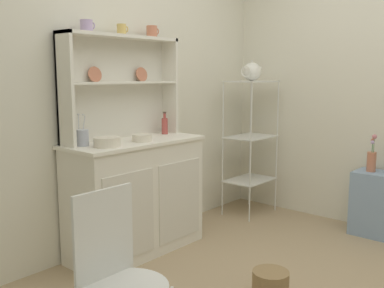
# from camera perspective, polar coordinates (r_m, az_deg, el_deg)

# --- Properties ---
(wall_back) EXTENTS (3.84, 0.05, 2.50)m
(wall_back) POSITION_cam_1_polar(r_m,az_deg,el_deg) (3.47, -9.07, 7.58)
(wall_back) COLOR silver
(wall_back) RESTS_ON ground
(hutch_cabinet) EXTENTS (1.08, 0.45, 0.85)m
(hutch_cabinet) POSITION_cam_1_polar(r_m,az_deg,el_deg) (3.33, -7.23, -6.59)
(hutch_cabinet) COLOR white
(hutch_cabinet) RESTS_ON ground
(hutch_shelf_unit) EXTENTS (1.00, 0.18, 0.76)m
(hutch_shelf_unit) POSITION_cam_1_polar(r_m,az_deg,el_deg) (3.34, -9.43, 8.22)
(hutch_shelf_unit) COLOR silver
(hutch_shelf_unit) RESTS_ON hutch_cabinet
(bakers_rack) EXTENTS (0.48, 0.33, 1.27)m
(bakers_rack) POSITION_cam_1_polar(r_m,az_deg,el_deg) (4.20, 7.59, 1.50)
(bakers_rack) COLOR silver
(bakers_rack) RESTS_ON ground
(side_shelf_blue) EXTENTS (0.28, 0.48, 0.53)m
(side_shelf_blue) POSITION_cam_1_polar(r_m,az_deg,el_deg) (3.98, 23.55, -7.27)
(side_shelf_blue) COLOR #849EBC
(side_shelf_blue) RESTS_ON ground
(wire_chair) EXTENTS (0.36, 0.36, 0.85)m
(wire_chair) POSITION_cam_1_polar(r_m,az_deg,el_deg) (1.95, -9.72, -15.69)
(wire_chair) COLOR white
(wire_chair) RESTS_ON ground
(floor_basket) EXTENTS (0.22, 0.22, 0.17)m
(floor_basket) POSITION_cam_1_polar(r_m,az_deg,el_deg) (2.80, 10.13, -17.49)
(floor_basket) COLOR #93754C
(floor_basket) RESTS_ON ground
(cup_lilac_0) EXTENTS (0.10, 0.08, 0.08)m
(cup_lilac_0) POSITION_cam_1_polar(r_m,az_deg,el_deg) (3.13, -13.49, 14.66)
(cup_lilac_0) COLOR #B79ECC
(cup_lilac_0) RESTS_ON hutch_shelf_unit
(cup_gold_1) EXTENTS (0.08, 0.07, 0.08)m
(cup_gold_1) POSITION_cam_1_polar(r_m,az_deg,el_deg) (3.32, -9.08, 14.43)
(cup_gold_1) COLOR #DBB760
(cup_gold_1) RESTS_ON hutch_shelf_unit
(cup_terracotta_2) EXTENTS (0.10, 0.08, 0.09)m
(cup_terracotta_2) POSITION_cam_1_polar(r_m,az_deg,el_deg) (3.52, -5.21, 14.29)
(cup_terracotta_2) COLOR #C67556
(cup_terracotta_2) RESTS_ON hutch_shelf_unit
(bowl_mixing_large) EXTENTS (0.18, 0.18, 0.06)m
(bowl_mixing_large) POSITION_cam_1_polar(r_m,az_deg,el_deg) (2.99, -10.95, 0.26)
(bowl_mixing_large) COLOR silver
(bowl_mixing_large) RESTS_ON hutch_cabinet
(bowl_floral_medium) EXTENTS (0.14, 0.14, 0.05)m
(bowl_floral_medium) POSITION_cam_1_polar(r_m,az_deg,el_deg) (3.19, -6.51, 0.80)
(bowl_floral_medium) COLOR silver
(bowl_floral_medium) RESTS_ON hutch_cabinet
(jam_bottle) EXTENTS (0.05, 0.05, 0.18)m
(jam_bottle) POSITION_cam_1_polar(r_m,az_deg,el_deg) (3.57, -3.55, 2.45)
(jam_bottle) COLOR #B74C47
(jam_bottle) RESTS_ON hutch_cabinet
(utensil_jar) EXTENTS (0.08, 0.08, 0.22)m
(utensil_jar) POSITION_cam_1_polar(r_m,az_deg,el_deg) (3.05, -13.95, 0.84)
(utensil_jar) COLOR #B2B7C6
(utensil_jar) RESTS_ON hutch_cabinet
(porcelain_teapot) EXTENTS (0.26, 0.17, 0.19)m
(porcelain_teapot) POSITION_cam_1_polar(r_m,az_deg,el_deg) (4.17, 7.74, 9.27)
(porcelain_teapot) COLOR white
(porcelain_teapot) RESTS_ON bakers_rack
(flower_vase) EXTENTS (0.07, 0.07, 0.31)m
(flower_vase) POSITION_cam_1_polar(r_m,az_deg,el_deg) (3.93, 22.24, -1.80)
(flower_vase) COLOR #C67556
(flower_vase) RESTS_ON side_shelf_blue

